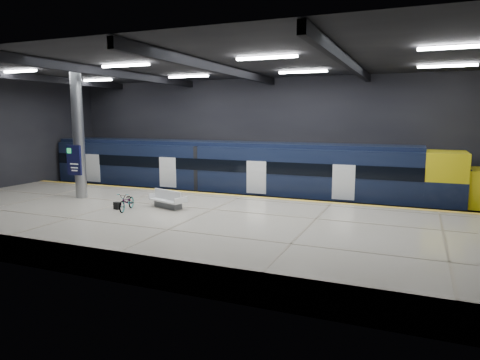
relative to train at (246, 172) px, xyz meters
The scene contains 10 objects.
ground 5.93m from the train, 81.15° to the right, with size 30.00×30.00×0.00m, color black.
room_shell 6.66m from the train, 81.16° to the right, with size 30.10×16.10×8.05m.
platform 8.18m from the train, 83.89° to the right, with size 30.00×11.00×1.10m, color #BBB39F.
safety_strip 3.03m from the train, 72.68° to the right, with size 30.00×0.40×0.01m, color gold.
rails 2.16m from the train, ahead, with size 30.00×1.52×0.16m.
train is the anchor object (origin of this frame).
bench 7.15m from the train, 100.64° to the right, with size 2.13×1.40×0.87m.
bicycle 8.72m from the train, 108.67° to the right, with size 0.57×1.64×0.86m, color #99999E.
pannier_bag 8.95m from the train, 112.33° to the right, with size 0.30×0.18×0.35m, color black.
info_column 9.97m from the train, 137.60° to the right, with size 0.90×0.78×6.90m.
Camera 1 is at (8.87, -19.03, 5.49)m, focal length 32.00 mm.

